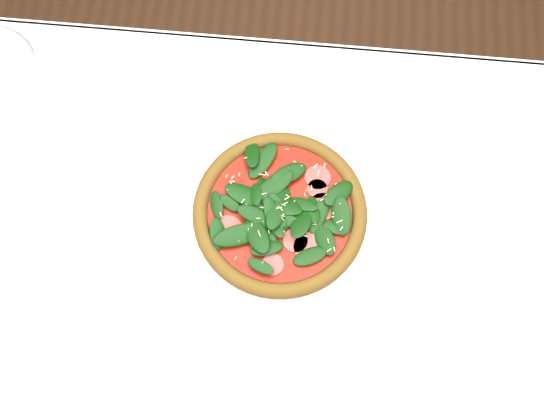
# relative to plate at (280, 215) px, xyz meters

# --- Properties ---
(ground) EXTENTS (6.00, 6.00, 0.00)m
(ground) POSITION_rel_plate_xyz_m (-0.01, -0.09, -0.76)
(ground) COLOR brown
(ground) RESTS_ON ground
(dining_table) EXTENTS (1.21, 0.81, 0.75)m
(dining_table) POSITION_rel_plate_xyz_m (-0.01, -0.09, -0.11)
(dining_table) COLOR white
(dining_table) RESTS_ON ground
(plate) EXTENTS (0.30, 0.30, 0.01)m
(plate) POSITION_rel_plate_xyz_m (0.00, 0.00, 0.00)
(plate) COLOR white
(plate) RESTS_ON dining_table
(pizza) EXTENTS (0.34, 0.34, 0.03)m
(pizza) POSITION_rel_plate_xyz_m (0.00, 0.00, 0.02)
(pizza) COLOR #945323
(pizza) RESTS_ON plate
(wine_glass) EXTENTS (0.09, 0.09, 0.22)m
(wine_glass) POSITION_rel_plate_xyz_m (-0.39, 0.13, 0.15)
(wine_glass) COLOR white
(wine_glass) RESTS_ON dining_table
(napkin) EXTENTS (0.15, 0.13, 0.01)m
(napkin) POSITION_rel_plate_xyz_m (-0.17, -0.23, -0.00)
(napkin) COLOR white
(napkin) RESTS_ON dining_table
(fork) EXTENTS (0.09, 0.13, 0.00)m
(fork) POSITION_rel_plate_xyz_m (-0.18, -0.21, 0.01)
(fork) COLOR silver
(fork) RESTS_ON napkin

